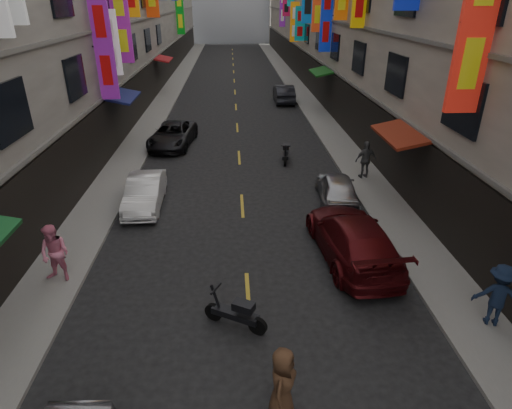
{
  "coord_description": "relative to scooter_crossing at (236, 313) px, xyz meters",
  "views": [
    {
      "loc": [
        -0.34,
        1.89,
        7.86
      ],
      "look_at": [
        0.16,
        10.75,
        3.56
      ],
      "focal_mm": 30.0,
      "sensor_mm": 36.0,
      "label": 1
    }
  ],
  "objects": [
    {
      "name": "car_right_near",
      "position": [
        3.87,
        3.15,
        0.32
      ],
      "size": [
        2.52,
        5.37,
        1.51
      ],
      "primitive_type": "imported",
      "rotation": [
        0.0,
        0.0,
        3.22
      ],
      "color": "#4F0D10",
      "rests_on": "ground"
    },
    {
      "name": "car_left_far",
      "position": [
        -3.46,
        15.6,
        0.22
      ],
      "size": [
        2.74,
        4.97,
        1.32
      ],
      "primitive_type": "imported",
      "rotation": [
        0.0,
        0.0,
        -0.12
      ],
      "color": "black",
      "rests_on": "ground"
    },
    {
      "name": "pedestrian_lfar",
      "position": [
        -5.31,
        2.25,
        0.6
      ],
      "size": [
        1.02,
        0.81,
        1.84
      ],
      "primitive_type": "imported",
      "rotation": [
        0.0,
        0.0,
        -0.24
      ],
      "color": "pink",
      "rests_on": "sidewalk_left"
    },
    {
      "name": "sidewalk_left",
      "position": [
        -5.64,
        31.31,
        -0.38
      ],
      "size": [
        2.0,
        90.0,
        0.12
      ],
      "primitive_type": "cube",
      "color": "slate",
      "rests_on": "ground"
    },
    {
      "name": "pedestrian_rnear",
      "position": [
        6.7,
        -0.35,
        0.56
      ],
      "size": [
        1.28,
        0.97,
        1.76
      ],
      "primitive_type": "imported",
      "rotation": [
        0.0,
        0.0,
        2.75
      ],
      "color": "#121C32",
      "rests_on": "sidewalk_right"
    },
    {
      "name": "car_right_mid",
      "position": [
        4.36,
        7.42,
        0.2
      ],
      "size": [
        1.87,
        3.92,
        1.29
      ],
      "primitive_type": "imported",
      "rotation": [
        0.0,
        0.0,
        3.05
      ],
      "color": "#AAA9AE",
      "rests_on": "ground"
    },
    {
      "name": "pedestrian_rfar",
      "position": [
        6.24,
        9.83,
        0.57
      ],
      "size": [
        1.15,
        0.8,
        1.79
      ],
      "primitive_type": "imported",
      "rotation": [
        0.0,
        0.0,
        3.35
      ],
      "color": "#4F4F51",
      "rests_on": "sidewalk_right"
    },
    {
      "name": "street_awnings",
      "position": [
        -0.9,
        15.31,
        2.56
      ],
      "size": [
        13.99,
        35.2,
        0.41
      ],
      "color": "#165425",
      "rests_on": "ground"
    },
    {
      "name": "scooter_crossing",
      "position": [
        0.0,
        0.0,
        0.0
      ],
      "size": [
        1.64,
        0.97,
        1.14
      ],
      "rotation": [
        0.0,
        0.0,
        1.08
      ],
      "color": "black",
      "rests_on": "ground"
    },
    {
      "name": "pedestrian_crossing",
      "position": [
        0.89,
        -2.71,
        0.43
      ],
      "size": [
        0.84,
        1.0,
        1.75
      ],
      "primitive_type": "imported",
      "rotation": [
        0.0,
        0.0,
        1.21
      ],
      "color": "#4A2F1D",
      "rests_on": "ground"
    },
    {
      "name": "car_left_mid",
      "position": [
        -3.64,
        7.49,
        0.2
      ],
      "size": [
        1.43,
        3.9,
        1.28
      ],
      "primitive_type": "imported",
      "rotation": [
        0.0,
        0.0,
        0.02
      ],
      "color": "white",
      "rests_on": "ground"
    },
    {
      "name": "lane_markings",
      "position": [
        0.36,
        28.31,
        -0.44
      ],
      "size": [
        0.12,
        80.2,
        0.01
      ],
      "color": "gold",
      "rests_on": "ground"
    },
    {
      "name": "car_right_far",
      "position": [
        4.36,
        26.87,
        0.27
      ],
      "size": [
        1.55,
        4.35,
        1.43
      ],
      "primitive_type": "imported",
      "rotation": [
        0.0,
        0.0,
        3.13
      ],
      "color": "#23242A",
      "rests_on": "ground"
    },
    {
      "name": "sidewalk_right",
      "position": [
        6.36,
        31.31,
        -0.38
      ],
      "size": [
        2.0,
        90.0,
        0.12
      ],
      "primitive_type": "cube",
      "color": "slate",
      "rests_on": "ground"
    },
    {
      "name": "scooter_far_right",
      "position": [
        2.81,
        12.55,
        0.0
      ],
      "size": [
        0.58,
        1.8,
        1.14
      ],
      "rotation": [
        0.0,
        0.0,
        2.99
      ],
      "color": "black",
      "rests_on": "ground"
    }
  ]
}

